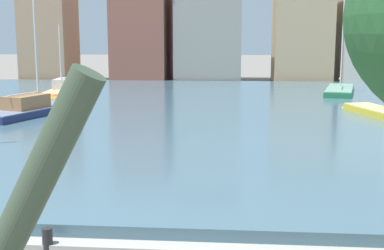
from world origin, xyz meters
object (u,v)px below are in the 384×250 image
Objects in this scene: sailboat_orange at (62,92)px; mooring_bollard at (47,239)px; sailboat_navy at (39,111)px; sailboat_yellow at (383,116)px; sailboat_green at (340,92)px.

mooring_bollard is at bearing -71.66° from sailboat_orange.
sailboat_navy is (2.64, -11.63, 0.09)m from sailboat_orange.
sailboat_yellow is at bearing -26.55° from sailboat_orange.
sailboat_orange is at bearing -174.69° from sailboat_green.
sailboat_navy is (-19.81, -0.41, 0.12)m from sailboat_yellow.
sailboat_yellow is 1.08× the size of sailboat_navy.
sailboat_yellow is at bearing 55.51° from mooring_bollard.
sailboat_navy is (-20.07, -13.74, 0.11)m from sailboat_green.
mooring_bollard is (-12.89, -31.72, -0.22)m from sailboat_green.
mooring_bollard is at bearing -112.11° from sailboat_green.
sailboat_green is (22.70, 2.11, -0.02)m from sailboat_orange.
sailboat_yellow is at bearing 1.19° from sailboat_navy.
sailboat_green is 1.08× the size of sailboat_navy.
sailboat_navy is 19.36m from mooring_bollard.
sailboat_orange is at bearing 108.34° from mooring_bollard.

